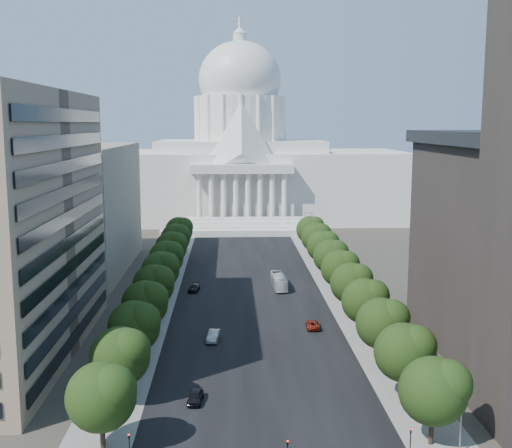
{
  "coord_description": "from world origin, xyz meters",
  "views": [
    {
      "loc": [
        -4.14,
        -53.51,
        35.07
      ],
      "look_at": [
        1.2,
        73.9,
        15.1
      ],
      "focal_mm": 45.0,
      "sensor_mm": 36.0,
      "label": 1
    }
  ],
  "objects": [
    {
      "name": "traffic_signal_median",
      "position": [
        1.5,
        5.99,
        3.09
      ],
      "size": [
        0.18,
        0.49,
        4.3
      ],
      "color": "black",
      "rests_on": "ground"
    },
    {
      "name": "tree_l_d",
      "position": [
        -17.66,
        47.81,
        6.45
      ],
      "size": [
        7.79,
        7.6,
        9.97
      ],
      "color": "#33261C",
      "rests_on": "ground"
    },
    {
      "name": "sidewalk_left",
      "position": [
        -19.0,
        90.0,
        0.0
      ],
      "size": [
        8.0,
        260.0,
        0.02
      ],
      "primitive_type": "cube",
      "color": "gray",
      "rests_on": "ground"
    },
    {
      "name": "tree_l_j",
      "position": [
        -17.66,
        119.81,
        6.45
      ],
      "size": [
        7.79,
        7.6,
        9.97
      ],
      "color": "#33261C",
      "rests_on": "ground"
    },
    {
      "name": "tree_r_a",
      "position": [
        18.34,
        11.81,
        6.45
      ],
      "size": [
        7.79,
        7.6,
        9.97
      ],
      "color": "#33261C",
      "rests_on": "ground"
    },
    {
      "name": "office_block_left_far",
      "position": [
        -48.0,
        100.0,
        15.0
      ],
      "size": [
        38.0,
        52.0,
        30.0
      ],
      "primitive_type": "cube",
      "color": "gray",
      "rests_on": "ground"
    },
    {
      "name": "capitol",
      "position": [
        0.0,
        184.89,
        20.01
      ],
      "size": [
        120.0,
        56.0,
        73.0
      ],
      "color": "white",
      "rests_on": "ground"
    },
    {
      "name": "car_dark_b",
      "position": [
        -11.71,
        78.76,
        0.72
      ],
      "size": [
        2.61,
        5.15,
        1.43
      ],
      "primitive_type": "imported",
      "rotation": [
        0.0,
        0.0,
        -0.13
      ],
      "color": "black",
      "rests_on": "ground"
    },
    {
      "name": "streetlight_c",
      "position": [
        19.9,
        60.0,
        5.82
      ],
      "size": [
        2.61,
        0.44,
        9.0
      ],
      "color": "gray",
      "rests_on": "ground"
    },
    {
      "name": "sidewalk_right",
      "position": [
        19.0,
        90.0,
        0.0
      ],
      "size": [
        8.0,
        260.0,
        0.02
      ],
      "primitive_type": "cube",
      "color": "gray",
      "rests_on": "ground"
    },
    {
      "name": "streetlight_e",
      "position": [
        19.9,
        110.0,
        5.82
      ],
      "size": [
        2.61,
        0.44,
        9.0
      ],
      "color": "gray",
      "rests_on": "ground"
    },
    {
      "name": "streetlight_d",
      "position": [
        19.9,
        85.0,
        5.82
      ],
      "size": [
        2.61,
        0.44,
        9.0
      ],
      "color": "gray",
      "rests_on": "ground"
    },
    {
      "name": "tree_l_b",
      "position": [
        -17.66,
        23.81,
        6.45
      ],
      "size": [
        7.79,
        7.6,
        9.97
      ],
      "color": "#33261C",
      "rests_on": "ground"
    },
    {
      "name": "car_silver",
      "position": [
        -6.86,
        47.21,
        0.82
      ],
      "size": [
        2.4,
        5.16,
        1.64
      ],
      "primitive_type": "imported",
      "rotation": [
        0.0,
        0.0,
        -0.14
      ],
      "color": "#A2A3AA",
      "rests_on": "ground"
    },
    {
      "name": "streetlight_a",
      "position": [
        19.9,
        10.0,
        5.82
      ],
      "size": [
        2.61,
        0.44,
        9.0
      ],
      "color": "gray",
      "rests_on": "ground"
    },
    {
      "name": "tree_r_i",
      "position": [
        18.34,
        107.81,
        6.45
      ],
      "size": [
        7.79,
        7.6,
        9.97
      ],
      "color": "#33261C",
      "rests_on": "ground"
    },
    {
      "name": "tree_l_f",
      "position": [
        -17.66,
        71.81,
        6.45
      ],
      "size": [
        7.79,
        7.6,
        9.97
      ],
      "color": "#33261C",
      "rests_on": "ground"
    },
    {
      "name": "tree_r_c",
      "position": [
        18.34,
        35.81,
        6.45
      ],
      "size": [
        7.79,
        7.6,
        9.97
      ],
      "color": "#33261C",
      "rests_on": "ground"
    },
    {
      "name": "tree_l_c",
      "position": [
        -17.66,
        35.81,
        6.45
      ],
      "size": [
        7.79,
        7.6,
        9.97
      ],
      "color": "#33261C",
      "rests_on": "ground"
    },
    {
      "name": "tree_l_a",
      "position": [
        -17.66,
        11.81,
        6.45
      ],
      "size": [
        7.79,
        7.6,
        9.97
      ],
      "color": "#33261C",
      "rests_on": "ground"
    },
    {
      "name": "car_red",
      "position": [
        10.15,
        52.93,
        0.68
      ],
      "size": [
        2.47,
        4.99,
        1.36
      ],
      "primitive_type": "imported",
      "rotation": [
        0.0,
        0.0,
        3.1
      ],
      "color": "maroon",
      "rests_on": "ground"
    },
    {
      "name": "tree_r_g",
      "position": [
        18.34,
        83.81,
        6.45
      ],
      "size": [
        7.79,
        7.6,
        9.97
      ],
      "color": "#33261C",
      "rests_on": "ground"
    },
    {
      "name": "tree_r_e",
      "position": [
        18.34,
        59.81,
        6.45
      ],
      "size": [
        7.79,
        7.6,
        9.97
      ],
      "color": "#33261C",
      "rests_on": "ground"
    },
    {
      "name": "streetlight_b",
      "position": [
        19.9,
        35.0,
        5.82
      ],
      "size": [
        2.61,
        0.44,
        9.0
      ],
      "color": "gray",
      "rests_on": "ground"
    },
    {
      "name": "road_asphalt",
      "position": [
        0.0,
        90.0,
        0.0
      ],
      "size": [
        30.0,
        260.0,
        0.01
      ],
      "primitive_type": "cube",
      "color": "black",
      "rests_on": "ground"
    },
    {
      "name": "tree_r_h",
      "position": [
        18.34,
        95.81,
        6.45
      ],
      "size": [
        7.79,
        7.6,
        9.97
      ],
      "color": "#33261C",
      "rests_on": "ground"
    },
    {
      "name": "streetlight_f",
      "position": [
        19.9,
        135.0,
        5.82
      ],
      "size": [
        2.61,
        0.44,
        9.0
      ],
      "color": "gray",
      "rests_on": "ground"
    },
    {
      "name": "traffic_signal_right",
      "position": [
        14.5,
        7.99,
        3.09
      ],
      "size": [
        0.18,
        0.49,
        4.3
      ],
      "color": "black",
      "rests_on": "ground"
    },
    {
      "name": "tree_r_j",
      "position": [
        18.34,
        119.81,
        6.45
      ],
      "size": [
        7.79,
        7.6,
        9.97
      ],
      "color": "#33261C",
      "rests_on": "ground"
    },
    {
      "name": "city_bus",
      "position": [
        6.46,
        80.71,
        1.5
      ],
      "size": [
        3.03,
        10.85,
        2.99
      ],
      "primitive_type": "imported",
      "rotation": [
        0.0,
        0.0,
        0.05
      ],
      "color": "silver",
      "rests_on": "ground"
    },
    {
      "name": "tree_l_e",
      "position": [
        -17.66,
        59.81,
        6.45
      ],
      "size": [
        7.79,
        7.6,
        9.97
      ],
      "color": "#33261C",
      "rests_on": "ground"
    },
    {
      "name": "tree_r_d",
      "position": [
        18.34,
        47.81,
        6.45
      ],
      "size": [
        7.79,
        7.6,
        9.97
      ],
      "color": "#33261C",
      "rests_on": "ground"
    },
    {
      "name": "car_dark_a",
      "position": [
        -8.63,
        23.81,
        0.75
      ],
      "size": [
        2.18,
        4.54,
        1.5
      ],
      "primitive_type": "imported",
      "rotation": [
        0.0,
        0.0,
        -0.1
      ],
      "color": "black",
      "rests_on": "ground"
    },
    {
      "name": "tree_l_h",
      "position": [
        -17.66,
        95.81,
        6.45
      ],
      "size": [
        7.79,
        7.6,
        9.97
      ],
      "color": "#33261C",
      "rests_on": "ground"
    },
    {
      "name": "tree_l_g",
      "position": [
        -17.66,
        83.81,
        6.45
      ],
      "size": [
        7.79,
        7.6,
        9.97
      ],
      "color": "#33261C",
      "rests_on": "ground"
    },
    {
      "name": "tree_r_f",
      "position": [
        18.34,
        71.81,
        6.45
      ],
      "size": [
        7.79,
        7.6,
        9.97
      ],
      "color": "#33261C",
      "rests_on": "ground"
    },
    {
      "name": "tree_l_i",
      "position": [
        -17.66,
        107.81,
        6.45
      ],
      "size": [
        7.79,
        7.6,
        9.97
      ],
      "color": "#33261C",
      "rests_on": "ground"
    },
    {
      "name": "traffic_signal_left",
      "position": [
        -14.5,
        7.99,
        3.09
      ],
      "size": [
        0.18,
        0.49,
        4.3
      ],
      "color": "black",
      "rests_on": "ground"
    },
    {
      "name": "tree_r_b",
      "position": [
        18.34,
        23.81,
        6.45
      ],
      "size": [
        7.79,
        7.6,
        9.97
      ],
      "color": "#33261C",
      "rests_on": "ground"
    }
  ]
}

